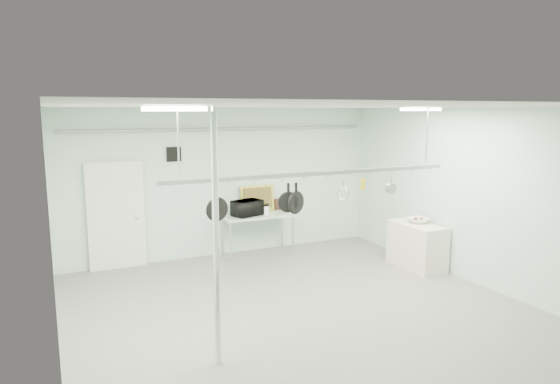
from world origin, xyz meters
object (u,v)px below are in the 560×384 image
coffee_canister (266,210)px  skillet_left (217,204)px  microwave (247,208)px  chrome_pole (216,240)px  fruit_bowl (418,220)px  side_cabinet (417,246)px  prep_table (257,218)px  skillet_right (296,198)px  skillet_mid (288,198)px  pot_rack (317,172)px

coffee_canister → skillet_left: 3.97m
microwave → coffee_canister: bearing=157.5°
skillet_left → chrome_pole: bearing=-120.1°
fruit_bowl → skillet_left: bearing=-165.8°
side_cabinet → skillet_left: (-4.54, -1.10, 1.41)m
chrome_pole → prep_table: bearing=61.3°
prep_table → side_cabinet: (2.55, -2.20, -0.38)m
prep_table → fruit_bowl: bearing=-39.0°
coffee_canister → skillet_right: skillet_right is taller
coffee_canister → skillet_left: bearing=-123.6°
fruit_bowl → skillet_mid: skillet_mid is taller
prep_table → pot_rack: pot_rack is taller
pot_rack → microwave: 3.47m
side_cabinet → chrome_pole: bearing=-157.6°
coffee_canister → skillet_mid: bearing=-107.9°
coffee_canister → skillet_left: (-2.15, -3.23, 0.86)m
chrome_pole → skillet_right: 1.81m
pot_rack → fruit_bowl: 3.49m
chrome_pole → skillet_mid: chrome_pole is taller
chrome_pole → fruit_bowl: 5.38m
chrome_pole → skillet_left: chrome_pole is taller
microwave → skillet_mid: 3.42m
prep_table → microwave: microwave is taller
coffee_canister → side_cabinet: bearing=-41.7°
skillet_left → coffee_canister: bearing=45.5°
pot_rack → coffee_canister: size_ratio=25.51×
chrome_pole → prep_table: chrome_pole is taller
skillet_mid → skillet_right: size_ratio=0.92×
pot_rack → skillet_left: (-1.59, 0.00, -0.37)m
pot_rack → skillet_left: bearing=180.0°
microwave → skillet_left: (-1.73, -3.27, 0.78)m
skillet_right → fruit_bowl: bearing=-4.7°
fruit_bowl → skillet_right: size_ratio=0.89×
pot_rack → side_cabinet: bearing=20.4°
skillet_left → skillet_right: 1.23m
prep_table → side_cabinet: size_ratio=1.33×
chrome_pole → prep_table: (2.30, 4.20, -0.77)m
prep_table → skillet_mid: bearing=-105.0°
microwave → fruit_bowl: (2.88, -2.10, -0.12)m
microwave → skillet_left: bearing=44.7°
prep_table → skillet_right: size_ratio=3.41×
chrome_pole → prep_table: size_ratio=2.00×
side_cabinet → skillet_left: bearing=-166.4°
chrome_pole → microwave: (2.05, 4.17, -0.53)m
microwave → skillet_mid: skillet_mid is taller
chrome_pole → pot_rack: bearing=25.3°
side_cabinet → skillet_right: size_ratio=2.56×
fruit_bowl → chrome_pole: bearing=-157.2°
fruit_bowl → prep_table: bearing=141.0°
prep_table → skillet_mid: 3.57m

